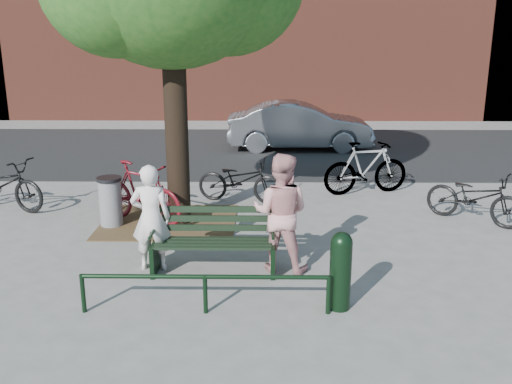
{
  "coord_description": "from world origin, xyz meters",
  "views": [
    {
      "loc": [
        0.7,
        -7.53,
        3.37
      ],
      "look_at": [
        0.59,
        1.0,
        0.92
      ],
      "focal_mm": 40.0,
      "sensor_mm": 36.0,
      "label": 1
    }
  ],
  "objects_px": {
    "park_bench": "(214,239)",
    "litter_bin": "(110,201)",
    "person_left": "(151,218)",
    "parked_car": "(300,126)",
    "bollard": "(341,268)",
    "person_right": "(281,213)",
    "bicycle_c": "(240,180)"
  },
  "relations": [
    {
      "from": "person_left",
      "to": "parked_car",
      "type": "relative_size",
      "value": 0.38
    },
    {
      "from": "parked_car",
      "to": "litter_bin",
      "type": "bearing_deg",
      "value": 150.55
    },
    {
      "from": "person_right",
      "to": "parked_car",
      "type": "height_order",
      "value": "person_right"
    },
    {
      "from": "person_left",
      "to": "bollard",
      "type": "xyz_separation_m",
      "value": [
        2.56,
        -1.2,
        -0.24
      ]
    },
    {
      "from": "bollard",
      "to": "bicycle_c",
      "type": "height_order",
      "value": "bollard"
    },
    {
      "from": "park_bench",
      "to": "person_right",
      "type": "xyz_separation_m",
      "value": [
        0.95,
        0.07,
        0.38
      ]
    },
    {
      "from": "person_left",
      "to": "litter_bin",
      "type": "relative_size",
      "value": 1.75
    },
    {
      "from": "park_bench",
      "to": "litter_bin",
      "type": "relative_size",
      "value": 1.96
    },
    {
      "from": "bicycle_c",
      "to": "parked_car",
      "type": "height_order",
      "value": "parked_car"
    },
    {
      "from": "park_bench",
      "to": "parked_car",
      "type": "height_order",
      "value": "parked_car"
    },
    {
      "from": "litter_bin",
      "to": "bicycle_c",
      "type": "bearing_deg",
      "value": 33.55
    },
    {
      "from": "litter_bin",
      "to": "person_left",
      "type": "bearing_deg",
      "value": -59.7
    },
    {
      "from": "person_left",
      "to": "bicycle_c",
      "type": "relative_size",
      "value": 0.89
    },
    {
      "from": "person_left",
      "to": "bicycle_c",
      "type": "distance_m",
      "value": 3.53
    },
    {
      "from": "bollard",
      "to": "bicycle_c",
      "type": "distance_m",
      "value": 4.74
    },
    {
      "from": "person_right",
      "to": "bollard",
      "type": "height_order",
      "value": "person_right"
    },
    {
      "from": "person_left",
      "to": "bollard",
      "type": "distance_m",
      "value": 2.83
    },
    {
      "from": "bollard",
      "to": "parked_car",
      "type": "distance_m",
      "value": 9.8
    },
    {
      "from": "bollard",
      "to": "parked_car",
      "type": "height_order",
      "value": "parked_car"
    },
    {
      "from": "bollard",
      "to": "litter_bin",
      "type": "height_order",
      "value": "bollard"
    },
    {
      "from": "person_left",
      "to": "person_right",
      "type": "bearing_deg",
      "value": 177.99
    },
    {
      "from": "person_left",
      "to": "parked_car",
      "type": "xyz_separation_m",
      "value": [
        2.64,
        8.59,
        -0.1
      ]
    },
    {
      "from": "person_left",
      "to": "parked_car",
      "type": "bearing_deg",
      "value": -109.1
    },
    {
      "from": "person_right",
      "to": "bicycle_c",
      "type": "distance_m",
      "value": 3.42
    },
    {
      "from": "person_left",
      "to": "bollard",
      "type": "height_order",
      "value": "person_left"
    },
    {
      "from": "person_left",
      "to": "bollard",
      "type": "bearing_deg",
      "value": 152.81
    },
    {
      "from": "person_right",
      "to": "litter_bin",
      "type": "distance_m",
      "value": 3.49
    },
    {
      "from": "person_right",
      "to": "bollard",
      "type": "distance_m",
      "value": 1.43
    },
    {
      "from": "person_right",
      "to": "bicycle_c",
      "type": "relative_size",
      "value": 0.99
    },
    {
      "from": "person_right",
      "to": "parked_car",
      "type": "distance_m",
      "value": 8.63
    },
    {
      "from": "bollard",
      "to": "parked_car",
      "type": "bearing_deg",
      "value": 89.5
    },
    {
      "from": "person_left",
      "to": "bicycle_c",
      "type": "bearing_deg",
      "value": -110.93
    }
  ]
}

